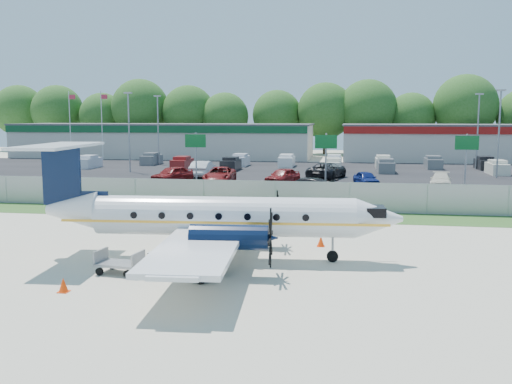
# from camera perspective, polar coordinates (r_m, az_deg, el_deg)

# --- Properties ---
(ground) EXTENTS (170.00, 170.00, 0.00)m
(ground) POSITION_cam_1_polar(r_m,az_deg,el_deg) (25.37, -2.23, -6.92)
(ground) COLOR beige
(ground) RESTS_ON ground
(grass_verge) EXTENTS (170.00, 4.00, 0.02)m
(grass_verge) POSITION_cam_1_polar(r_m,az_deg,el_deg) (36.95, 1.52, -2.32)
(grass_verge) COLOR #2D561E
(grass_verge) RESTS_ON ground
(access_road) EXTENTS (170.00, 8.00, 0.02)m
(access_road) POSITION_cam_1_polar(r_m,az_deg,el_deg) (43.80, 2.78, -0.76)
(access_road) COLOR black
(access_road) RESTS_ON ground
(parking_lot) EXTENTS (170.00, 32.00, 0.02)m
(parking_lot) POSITION_cam_1_polar(r_m,az_deg,el_deg) (64.56, 4.94, 1.90)
(parking_lot) COLOR black
(parking_lot) RESTS_ON ground
(perimeter_fence) EXTENTS (120.00, 0.06, 1.99)m
(perimeter_fence) POSITION_cam_1_polar(r_m,az_deg,el_deg) (38.75, 1.93, -0.37)
(perimeter_fence) COLOR gray
(perimeter_fence) RESTS_ON ground
(building_west) EXTENTS (46.40, 12.40, 5.24)m
(building_west) POSITION_cam_1_polar(r_m,az_deg,el_deg) (90.86, -9.23, 5.12)
(building_west) COLOR beige
(building_west) RESTS_ON ground
(building_east) EXTENTS (44.40, 12.40, 5.24)m
(building_east) POSITION_cam_1_polar(r_m,az_deg,el_deg) (88.65, 23.20, 4.55)
(building_east) COLOR beige
(building_east) RESTS_ON ground
(sign_left) EXTENTS (1.80, 0.26, 5.00)m
(sign_left) POSITION_cam_1_polar(r_m,az_deg,el_deg) (48.80, -6.05, 4.31)
(sign_left) COLOR gray
(sign_left) RESTS_ON ground
(sign_mid) EXTENTS (1.80, 0.26, 5.00)m
(sign_mid) POSITION_cam_1_polar(r_m,az_deg,el_deg) (47.09, 7.00, 4.18)
(sign_mid) COLOR gray
(sign_mid) RESTS_ON ground
(sign_right) EXTENTS (1.80, 0.26, 5.00)m
(sign_right) POSITION_cam_1_polar(r_m,az_deg,el_deg) (47.90, 20.29, 3.82)
(sign_right) COLOR gray
(sign_right) RESTS_ON ground
(flagpole_west) EXTENTS (1.06, 0.12, 10.00)m
(flagpole_west) POSITION_cam_1_polar(r_m,az_deg,el_deg) (89.02, -18.07, 6.74)
(flagpole_west) COLOR silver
(flagpole_west) RESTS_ON ground
(flagpole_east) EXTENTS (1.06, 0.12, 10.00)m
(flagpole_east) POSITION_cam_1_polar(r_m,az_deg,el_deg) (86.83, -15.12, 6.84)
(flagpole_east) COLOR silver
(flagpole_east) RESTS_ON ground
(light_pole_nw) EXTENTS (0.90, 0.35, 9.09)m
(light_pole_nw) POSITION_cam_1_polar(r_m,az_deg,el_deg) (66.91, -12.59, 6.43)
(light_pole_nw) COLOR gray
(light_pole_nw) RESTS_ON ground
(light_pole_ne) EXTENTS (0.90, 0.35, 9.09)m
(light_pole_ne) POSITION_cam_1_polar(r_m,az_deg,el_deg) (63.86, 23.14, 5.96)
(light_pole_ne) COLOR gray
(light_pole_ne) RESTS_ON ground
(light_pole_sw) EXTENTS (0.90, 0.35, 9.09)m
(light_pole_sw) POSITION_cam_1_polar(r_m,az_deg,el_deg) (76.27, -9.77, 6.61)
(light_pole_sw) COLOR gray
(light_pole_sw) RESTS_ON ground
(light_pole_se) EXTENTS (0.90, 0.35, 9.09)m
(light_pole_se) POSITION_cam_1_polar(r_m,az_deg,el_deg) (73.61, 21.31, 6.18)
(light_pole_se) COLOR gray
(light_pole_se) RESTS_ON ground
(tree_line) EXTENTS (112.00, 6.00, 14.00)m
(tree_line) POSITION_cam_1_polar(r_m,az_deg,el_deg) (98.39, 6.50, 3.81)
(tree_line) COLOR #245218
(tree_line) RESTS_ON ground
(aircraft) EXTENTS (16.55, 16.31, 5.10)m
(aircraft) POSITION_cam_1_polar(r_m,az_deg,el_deg) (25.29, -3.98, -2.42)
(aircraft) COLOR silver
(aircraft) RESTS_ON ground
(pushback_tug) EXTENTS (3.03, 2.46, 1.48)m
(pushback_tug) POSITION_cam_1_polar(r_m,az_deg,el_deg) (23.09, -6.53, -6.61)
(pushback_tug) COLOR silver
(pushback_tug) RESTS_ON ground
(baggage_cart_far) EXTENTS (1.92, 1.30, 0.95)m
(baggage_cart_far) POSITION_cam_1_polar(r_m,az_deg,el_deg) (23.96, -13.49, -6.92)
(baggage_cart_far) COLOR gray
(baggage_cart_far) RESTS_ON ground
(cone_nose) EXTENTS (0.38, 0.38, 0.54)m
(cone_nose) POSITION_cam_1_polar(r_m,az_deg,el_deg) (28.29, 6.50, -4.92)
(cone_nose) COLOR #FF3D08
(cone_nose) RESTS_ON ground
(cone_port_wing) EXTENTS (0.38, 0.38, 0.54)m
(cone_port_wing) POSITION_cam_1_polar(r_m,az_deg,el_deg) (22.12, -18.70, -8.83)
(cone_port_wing) COLOR #FF3D08
(cone_port_wing) RESTS_ON ground
(cone_starboard_wing) EXTENTS (0.33, 0.33, 0.47)m
(cone_starboard_wing) POSITION_cam_1_polar(r_m,az_deg,el_deg) (37.71, -4.53, -1.81)
(cone_starboard_wing) COLOR #FF3D08
(cone_starboard_wing) RESTS_ON ground
(road_car_west) EXTENTS (4.19, 3.00, 1.33)m
(road_car_west) POSITION_cam_1_polar(r_m,az_deg,el_deg) (47.56, -19.72, -0.55)
(road_car_west) COLOR #595B5E
(road_car_west) RESTS_ON ground
(road_car_mid) EXTENTS (5.56, 3.84, 1.50)m
(road_car_mid) POSITION_cam_1_polar(r_m,az_deg,el_deg) (46.01, 4.88, -0.39)
(road_car_mid) COLOR black
(road_car_mid) RESTS_ON ground
(parked_car_a) EXTENTS (3.66, 5.13, 1.62)m
(parked_car_a) POSITION_cam_1_polar(r_m,az_deg,el_deg) (55.49, -8.37, 0.91)
(parked_car_a) COLOR maroon
(parked_car_a) RESTS_ON ground
(parked_car_b) EXTENTS (2.96, 5.80, 1.57)m
(parked_car_b) POSITION_cam_1_polar(r_m,az_deg,el_deg) (54.63, -3.64, 0.87)
(parked_car_b) COLOR maroon
(parked_car_b) RESTS_ON ground
(parked_car_c) EXTENTS (3.40, 4.92, 1.56)m
(parked_car_c) POSITION_cam_1_polar(r_m,az_deg,el_deg) (53.53, 2.65, 0.74)
(parked_car_c) COLOR maroon
(parked_car_c) RESTS_ON ground
(parked_car_d) EXTENTS (2.64, 4.26, 1.35)m
(parked_car_d) POSITION_cam_1_polar(r_m,az_deg,el_deg) (53.34, 10.94, 0.59)
(parked_car_d) COLOR navy
(parked_car_d) RESTS_ON ground
(parked_car_e) EXTENTS (2.47, 4.63, 1.28)m
(parked_car_e) POSITION_cam_1_polar(r_m,az_deg,el_deg) (54.13, 17.96, 0.46)
(parked_car_e) COLOR beige
(parked_car_e) RESTS_ON ground
(parked_car_f) EXTENTS (1.88, 5.19, 1.70)m
(parked_car_f) POSITION_cam_1_polar(r_m,az_deg,el_deg) (60.61, -5.31, 1.52)
(parked_car_f) COLOR silver
(parked_car_f) RESTS_ON ground
(parked_car_g) EXTENTS (4.36, 6.53, 1.67)m
(parked_car_g) POSITION_cam_1_polar(r_m,az_deg,el_deg) (59.06, 7.09, 1.33)
(parked_car_g) COLOR black
(parked_car_g) RESTS_ON ground
(far_parking_rows) EXTENTS (56.00, 10.00, 1.60)m
(far_parking_rows) POSITION_cam_1_polar(r_m,az_deg,el_deg) (69.53, 5.27, 2.29)
(far_parking_rows) COLOR gray
(far_parking_rows) RESTS_ON ground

